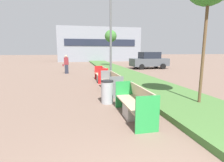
% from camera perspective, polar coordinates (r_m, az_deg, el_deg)
% --- Properties ---
extents(planter_grass_strip, '(2.80, 120.00, 0.18)m').
position_cam_1_polar(planter_grass_strip, '(13.62, 5.06, 1.77)').
color(planter_grass_strip, '#426B33').
rests_on(planter_grass_strip, ground).
extents(building_backdrop, '(15.38, 6.89, 6.29)m').
position_cam_1_polar(building_backdrop, '(35.84, -4.47, 11.67)').
color(building_backdrop, gray).
rests_on(building_backdrop, ground).
extents(bench_green_frame, '(0.65, 2.09, 0.94)m').
position_cam_1_polar(bench_green_frame, '(5.33, 7.41, -8.02)').
color(bench_green_frame, '#ADA8A0').
rests_on(bench_green_frame, ground).
extents(bench_grey_frame, '(0.65, 2.34, 0.94)m').
position_cam_1_polar(bench_grey_frame, '(8.49, -0.14, -1.16)').
color(bench_grey_frame, '#ADA8A0').
rests_on(bench_grey_frame, ground).
extents(bench_red_frame, '(0.65, 1.91, 0.94)m').
position_cam_1_polar(bench_red_frame, '(11.61, -3.43, 1.74)').
color(bench_red_frame, '#ADA8A0').
rests_on(bench_red_frame, ground).
extents(litter_bin, '(0.48, 0.48, 0.89)m').
position_cam_1_polar(litter_bin, '(6.70, -1.58, -3.54)').
color(litter_bin, '#9EA0A5').
rests_on(litter_bin, ground).
extents(street_lamp_post, '(0.24, 0.44, 8.06)m').
position_cam_1_polar(street_lamp_post, '(11.79, -0.42, 21.70)').
color(street_lamp_post, '#56595B').
rests_on(street_lamp_post, ground).
extents(sapling_tree_far, '(1.41, 1.41, 4.43)m').
position_cam_1_polar(sapling_tree_far, '(21.49, -0.44, 14.39)').
color(sapling_tree_far, brown).
rests_on(sapling_tree_far, ground).
extents(pedestrian_walking, '(0.53, 0.24, 1.64)m').
position_cam_1_polar(pedestrian_walking, '(15.94, -14.71, 5.33)').
color(pedestrian_walking, '#232633').
rests_on(pedestrian_walking, ground).
extents(parked_car_distant, '(4.30, 2.02, 1.86)m').
position_cam_1_polar(parked_car_distant, '(20.27, 12.06, 6.58)').
color(parked_car_distant, '#474C51').
rests_on(parked_car_distant, ground).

